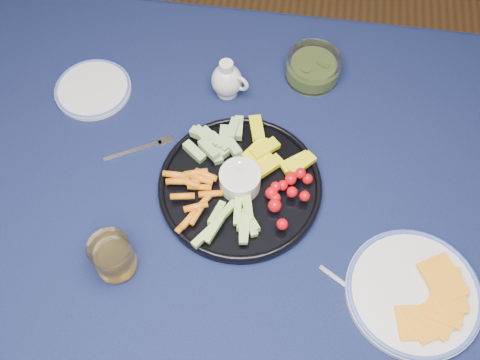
# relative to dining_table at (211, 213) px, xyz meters

# --- Properties ---
(dining_table) EXTENTS (1.67, 1.07, 0.75)m
(dining_table) POSITION_rel_dining_table_xyz_m (0.00, 0.00, 0.00)
(dining_table) COLOR #51321B
(dining_table) RESTS_ON ground
(crudite_platter) EXTENTS (0.33, 0.33, 0.11)m
(crudite_platter) POSITION_rel_dining_table_xyz_m (0.06, 0.02, 0.11)
(crudite_platter) COLOR black
(crudite_platter) RESTS_ON dining_table
(creamer_pitcher) EXTENTS (0.09, 0.07, 0.10)m
(creamer_pitcher) POSITION_rel_dining_table_xyz_m (-0.00, 0.26, 0.13)
(creamer_pitcher) COLOR silver
(creamer_pitcher) RESTS_ON dining_table
(pickle_bowl) EXTENTS (0.12, 0.12, 0.06)m
(pickle_bowl) POSITION_rel_dining_table_xyz_m (0.18, 0.34, 0.11)
(pickle_bowl) COLOR white
(pickle_bowl) RESTS_ON dining_table
(cheese_plate) EXTENTS (0.25, 0.25, 0.03)m
(cheese_plate) POSITION_rel_dining_table_xyz_m (0.40, -0.15, 0.10)
(cheese_plate) COLOR silver
(cheese_plate) RESTS_ON dining_table
(juice_tumbler) EXTENTS (0.08, 0.08, 0.09)m
(juice_tumbler) POSITION_rel_dining_table_xyz_m (-0.14, -0.18, 0.13)
(juice_tumbler) COLOR white
(juice_tumbler) RESTS_ON dining_table
(fork_left) EXTENTS (0.14, 0.09, 0.00)m
(fork_left) POSITION_rel_dining_table_xyz_m (-0.16, 0.09, 0.09)
(fork_left) COLOR white
(fork_left) RESTS_ON dining_table
(fork_right) EXTENTS (0.13, 0.09, 0.00)m
(fork_right) POSITION_rel_dining_table_xyz_m (0.31, -0.17, 0.09)
(fork_right) COLOR white
(fork_right) RESTS_ON dining_table
(side_plate_extra) EXTENTS (0.17, 0.17, 0.01)m
(side_plate_extra) POSITION_rel_dining_table_xyz_m (-0.31, 0.22, 0.09)
(side_plate_extra) COLOR silver
(side_plate_extra) RESTS_ON dining_table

